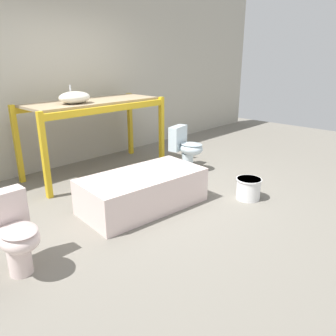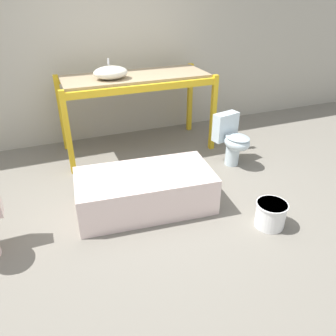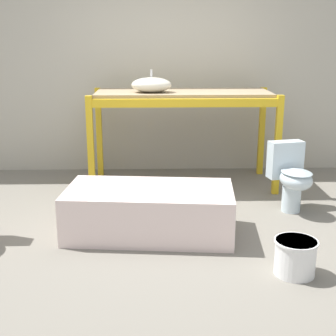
{
  "view_description": "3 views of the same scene",
  "coord_description": "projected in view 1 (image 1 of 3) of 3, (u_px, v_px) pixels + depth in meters",
  "views": [
    {
      "loc": [
        -2.61,
        -2.94,
        1.74
      ],
      "look_at": [
        0.05,
        -0.4,
        0.49
      ],
      "focal_mm": 35.0,
      "sensor_mm": 36.0,
      "label": 1
    },
    {
      "loc": [
        -1.06,
        -3.13,
        2.2
      ],
      "look_at": [
        0.02,
        -0.4,
        0.57
      ],
      "focal_mm": 35.0,
      "sensor_mm": 36.0,
      "label": 2
    },
    {
      "loc": [
        -0.11,
        -4.16,
        1.72
      ],
      "look_at": [
        -0.01,
        -0.3,
        0.65
      ],
      "focal_mm": 50.0,
      "sensor_mm": 36.0,
      "label": 3
    }
  ],
  "objects": [
    {
      "name": "bucket_white",
      "position": [
        248.0,
        188.0,
        4.2
      ],
      "size": [
        0.32,
        0.32,
        0.27
      ],
      "color": "white",
      "rests_on": "ground_plane"
    },
    {
      "name": "ground_plane",
      "position": [
        143.0,
        198.0,
        4.27
      ],
      "size": [
        12.0,
        12.0,
        0.0
      ],
      "primitive_type": "plane",
      "color": "slate"
    },
    {
      "name": "bathtub_main",
      "position": [
        143.0,
        188.0,
        3.94
      ],
      "size": [
        1.55,
        0.88,
        0.43
      ],
      "rotation": [
        0.0,
        0.0,
        -0.09
      ],
      "color": "silver",
      "rests_on": "ground_plane"
    },
    {
      "name": "shelving_rack",
      "position": [
        94.0,
        111.0,
        4.95
      ],
      "size": [
        2.15,
        0.89,
        1.12
      ],
      "color": "gold",
      "rests_on": "ground_plane"
    },
    {
      "name": "warehouse_wall_rear",
      "position": [
        53.0,
        67.0,
        5.07
      ],
      "size": [
        10.8,
        0.08,
        3.2
      ],
      "color": "#B2AD9E",
      "rests_on": "ground_plane"
    },
    {
      "name": "toilet_near",
      "position": [
        186.0,
        147.0,
        5.25
      ],
      "size": [
        0.43,
        0.57,
        0.7
      ],
      "rotation": [
        0.0,
        0.0,
        0.21
      ],
      "color": "silver",
      "rests_on": "ground_plane"
    },
    {
      "name": "toilet_far",
      "position": [
        14.0,
        232.0,
        2.69
      ],
      "size": [
        0.35,
        0.52,
        0.7
      ],
      "rotation": [
        0.0,
        0.0,
        0.01
      ],
      "color": "silver",
      "rests_on": "ground_plane"
    },
    {
      "name": "sink_basin",
      "position": [
        75.0,
        97.0,
        4.56
      ],
      "size": [
        0.46,
        0.35,
        0.25
      ],
      "color": "silver",
      "rests_on": "shelving_rack"
    }
  ]
}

